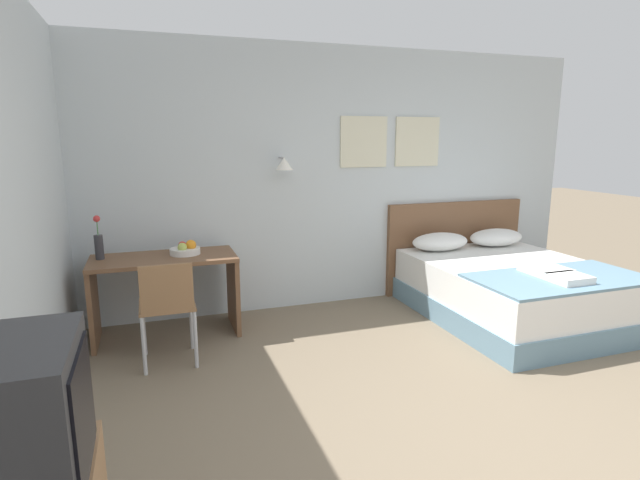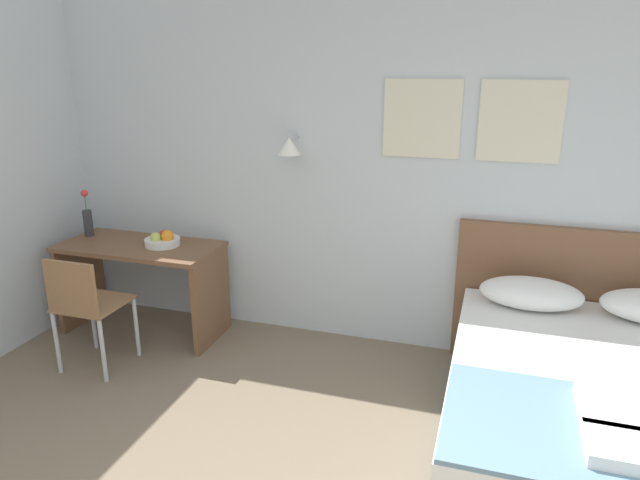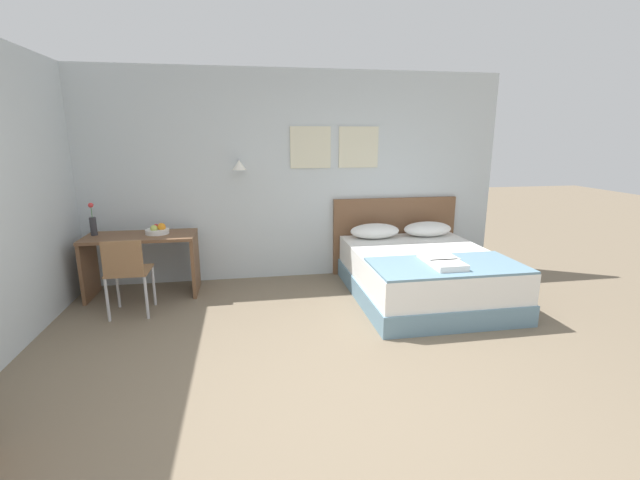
{
  "view_description": "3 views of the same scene",
  "coord_description": "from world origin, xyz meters",
  "px_view_note": "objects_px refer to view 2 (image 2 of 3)",
  "views": [
    {
      "loc": [
        -1.8,
        -1.86,
        1.75
      ],
      "look_at": [
        -0.53,
        1.82,
        0.94
      ],
      "focal_mm": 28.0,
      "sensor_mm": 36.0,
      "label": 1
    },
    {
      "loc": [
        0.88,
        -0.96,
        2.07
      ],
      "look_at": [
        -0.14,
        2.25,
        1.01
      ],
      "focal_mm": 32.0,
      "sensor_mm": 36.0,
      "label": 2
    },
    {
      "loc": [
        -0.49,
        -2.52,
        1.84
      ],
      "look_at": [
        0.24,
        1.62,
        0.82
      ],
      "focal_mm": 24.0,
      "sensor_mm": 36.0,
      "label": 3
    }
  ],
  "objects_px": {
    "bed": "(601,420)",
    "flower_vase": "(88,219)",
    "folded_towel_near_foot": "(617,411)",
    "fruit_bowl": "(163,240)",
    "folded_towel_mid_bed": "(625,449)",
    "throw_blanket": "(631,439)",
    "desk": "(142,270)",
    "headboard": "(584,303)",
    "desk_chair": "(84,303)",
    "pillow_left": "(531,293)"
  },
  "relations": [
    {
      "from": "bed",
      "to": "throw_blanket",
      "type": "height_order",
      "value": "throw_blanket"
    },
    {
      "from": "desk",
      "to": "folded_towel_near_foot",
      "type": "bearing_deg",
      "value": -18.78
    },
    {
      "from": "folded_towel_near_foot",
      "to": "throw_blanket",
      "type": "bearing_deg",
      "value": -74.85
    },
    {
      "from": "folded_towel_near_foot",
      "to": "fruit_bowl",
      "type": "distance_m",
      "value": 3.2
    },
    {
      "from": "desk",
      "to": "fruit_bowl",
      "type": "relative_size",
      "value": 4.64
    },
    {
      "from": "throw_blanket",
      "to": "desk",
      "type": "bearing_deg",
      "value": 159.25
    },
    {
      "from": "pillow_left",
      "to": "bed",
      "type": "bearing_deg",
      "value": -64.34
    },
    {
      "from": "bed",
      "to": "fruit_bowl",
      "type": "xyz_separation_m",
      "value": [
        -3.03,
        0.68,
        0.5
      ]
    },
    {
      "from": "folded_towel_near_foot",
      "to": "desk",
      "type": "bearing_deg",
      "value": 161.22
    },
    {
      "from": "pillow_left",
      "to": "folded_towel_near_foot",
      "type": "bearing_deg",
      "value": -74.68
    },
    {
      "from": "bed",
      "to": "headboard",
      "type": "distance_m",
      "value": 1.04
    },
    {
      "from": "throw_blanket",
      "to": "bed",
      "type": "bearing_deg",
      "value": 90.0
    },
    {
      "from": "desk_chair",
      "to": "folded_towel_near_foot",
      "type": "bearing_deg",
      "value": -7.75
    },
    {
      "from": "flower_vase",
      "to": "desk_chair",
      "type": "bearing_deg",
      "value": -55.01
    },
    {
      "from": "bed",
      "to": "folded_towel_mid_bed",
      "type": "relative_size",
      "value": 6.52
    },
    {
      "from": "bed",
      "to": "desk_chair",
      "type": "distance_m",
      "value": 3.24
    },
    {
      "from": "headboard",
      "to": "flower_vase",
      "type": "height_order",
      "value": "flower_vase"
    },
    {
      "from": "folded_towel_mid_bed",
      "to": "desk_chair",
      "type": "xyz_separation_m",
      "value": [
        -3.18,
        0.71,
        -0.09
      ]
    },
    {
      "from": "throw_blanket",
      "to": "folded_towel_mid_bed",
      "type": "bearing_deg",
      "value": -110.46
    },
    {
      "from": "folded_towel_mid_bed",
      "to": "bed",
      "type": "bearing_deg",
      "value": 85.85
    },
    {
      "from": "folded_towel_mid_bed",
      "to": "fruit_bowl",
      "type": "distance_m",
      "value": 3.29
    },
    {
      "from": "folded_towel_near_foot",
      "to": "fruit_bowl",
      "type": "height_order",
      "value": "fruit_bowl"
    },
    {
      "from": "throw_blanket",
      "to": "desk_chair",
      "type": "xyz_separation_m",
      "value": [
        -3.23,
        0.57,
        -0.05
      ]
    },
    {
      "from": "folded_towel_mid_bed",
      "to": "flower_vase",
      "type": "xyz_separation_m",
      "value": [
        -3.68,
        1.43,
        0.27
      ]
    },
    {
      "from": "bed",
      "to": "flower_vase",
      "type": "height_order",
      "value": "flower_vase"
    },
    {
      "from": "bed",
      "to": "folded_towel_mid_bed",
      "type": "height_order",
      "value": "folded_towel_mid_bed"
    },
    {
      "from": "folded_towel_mid_bed",
      "to": "headboard",
      "type": "bearing_deg",
      "value": 88.29
    },
    {
      "from": "pillow_left",
      "to": "desk",
      "type": "bearing_deg",
      "value": -177.88
    },
    {
      "from": "folded_towel_near_foot",
      "to": "desk",
      "type": "distance_m",
      "value": 3.36
    },
    {
      "from": "bed",
      "to": "desk",
      "type": "height_order",
      "value": "desk"
    },
    {
      "from": "bed",
      "to": "desk",
      "type": "distance_m",
      "value": 3.29
    },
    {
      "from": "pillow_left",
      "to": "fruit_bowl",
      "type": "height_order",
      "value": "fruit_bowl"
    },
    {
      "from": "throw_blanket",
      "to": "flower_vase",
      "type": "height_order",
      "value": "flower_vase"
    },
    {
      "from": "pillow_left",
      "to": "folded_towel_near_foot",
      "type": "relative_size",
      "value": 1.8
    },
    {
      "from": "pillow_left",
      "to": "flower_vase",
      "type": "height_order",
      "value": "flower_vase"
    },
    {
      "from": "desk_chair",
      "to": "flower_vase",
      "type": "height_order",
      "value": "flower_vase"
    },
    {
      "from": "bed",
      "to": "fruit_bowl",
      "type": "distance_m",
      "value": 3.15
    },
    {
      "from": "headboard",
      "to": "desk",
      "type": "height_order",
      "value": "headboard"
    },
    {
      "from": "folded_towel_near_foot",
      "to": "fruit_bowl",
      "type": "relative_size",
      "value": 1.35
    },
    {
      "from": "bed",
      "to": "flower_vase",
      "type": "bearing_deg",
      "value": 169.01
    },
    {
      "from": "throw_blanket",
      "to": "flower_vase",
      "type": "distance_m",
      "value": 3.97
    },
    {
      "from": "bed",
      "to": "flower_vase",
      "type": "xyz_separation_m",
      "value": [
        -3.74,
        0.73,
        0.6
      ]
    },
    {
      "from": "throw_blanket",
      "to": "flower_vase",
      "type": "xyz_separation_m",
      "value": [
        -3.74,
        1.3,
        0.31
      ]
    },
    {
      "from": "bed",
      "to": "headboard",
      "type": "height_order",
      "value": "headboard"
    },
    {
      "from": "folded_towel_near_foot",
      "to": "desk_chair",
      "type": "relative_size",
      "value": 0.43
    },
    {
      "from": "headboard",
      "to": "bed",
      "type": "bearing_deg",
      "value": -90.0
    },
    {
      "from": "folded_towel_mid_bed",
      "to": "folded_towel_near_foot",
      "type": "bearing_deg",
      "value": 87.07
    },
    {
      "from": "headboard",
      "to": "desk",
      "type": "distance_m",
      "value": 3.24
    },
    {
      "from": "headboard",
      "to": "desk",
      "type": "relative_size",
      "value": 1.39
    },
    {
      "from": "throw_blanket",
      "to": "folded_towel_mid_bed",
      "type": "height_order",
      "value": "folded_towel_mid_bed"
    }
  ]
}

